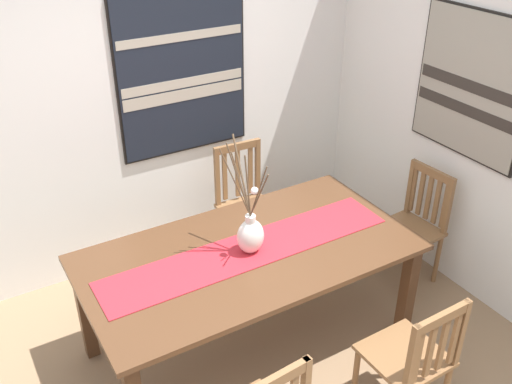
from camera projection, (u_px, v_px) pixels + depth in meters
The scene contains 9 objects.
wall_back at pixel (144, 96), 4.24m from camera, with size 6.40×0.12×2.70m, color silver.
dining_table at pixel (249, 263), 3.58m from camera, with size 2.05×1.08×0.78m.
table_runner at pixel (249, 250), 3.53m from camera, with size 1.89×0.36×0.01m, color #B7232D.
centerpiece_vase at pixel (250, 233), 3.45m from camera, with size 0.24×0.42×0.73m.
chair_0 at pixel (245, 203), 4.59m from camera, with size 0.44×0.44×0.95m.
chair_2 at pixel (413, 358), 3.18m from camera, with size 0.43×0.43×0.90m.
chair_3 at pixel (414, 224), 4.34m from camera, with size 0.45×0.45×0.91m.
painting_on_back_wall at pixel (182, 75), 4.25m from camera, with size 1.03×0.05×1.22m.
painting_on_side_wall at pixel (471, 85), 3.86m from camera, with size 0.05×0.90×1.00m.
Camera 1 is at (-1.34, -2.03, 2.85)m, focal length 40.37 mm.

